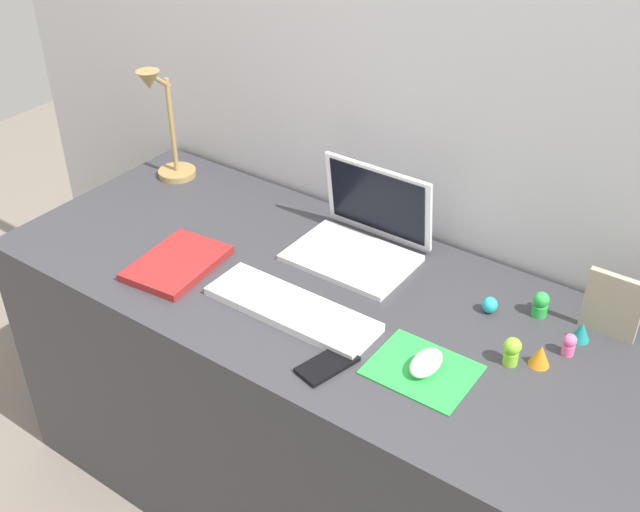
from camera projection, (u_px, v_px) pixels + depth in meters
name	position (u px, v px, depth m)	size (l,w,h in m)	color
ground_plane	(321.00, 495.00, 2.22)	(6.00, 6.00, 0.00)	slate
back_wall	(404.00, 193.00, 2.02)	(2.82, 0.05, 1.65)	silver
desk	(321.00, 402.00, 2.01)	(1.62, 0.68, 0.74)	#38383D
laptop	(363.00, 232.00, 1.91)	(0.30, 0.24, 0.21)	white
keyboard	(293.00, 309.00, 1.72)	(0.41, 0.13, 0.02)	white
mousepad	(422.00, 370.00, 1.57)	(0.21, 0.17, 0.00)	green
mouse	(426.00, 363.00, 1.56)	(0.06, 0.10, 0.03)	white
cell_phone	(327.00, 365.00, 1.58)	(0.06, 0.13, 0.01)	black
desk_lamp	(165.00, 128.00, 2.17)	(0.11, 0.15, 0.34)	#A5844C
notebook_pad	(177.00, 263.00, 1.88)	(0.17, 0.24, 0.02)	maroon
picture_frame	(613.00, 306.00, 1.63)	(0.12, 0.02, 0.15)	#B2A58C
toy_figurine_orange	(540.00, 355.00, 1.58)	(0.04, 0.04, 0.05)	orange
toy_figurine_teal	(582.00, 331.00, 1.64)	(0.04, 0.04, 0.04)	teal
toy_figurine_green	(541.00, 304.00, 1.71)	(0.04, 0.04, 0.06)	green
toy_figurine_pink	(569.00, 344.00, 1.60)	(0.03, 0.03, 0.05)	pink
toy_figurine_cyan	(490.00, 305.00, 1.72)	(0.03, 0.03, 0.04)	#28B7CC
toy_figurine_lime	(512.00, 350.00, 1.57)	(0.04, 0.04, 0.06)	#8CDB33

